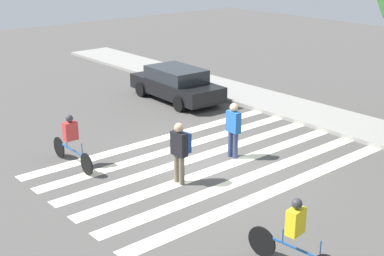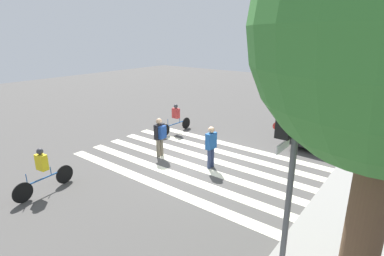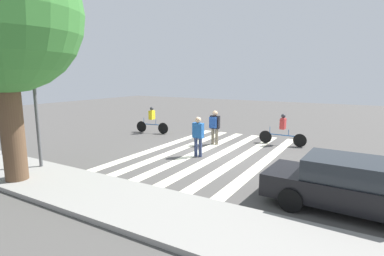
{
  "view_description": "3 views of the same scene",
  "coord_description": "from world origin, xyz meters",
  "px_view_note": "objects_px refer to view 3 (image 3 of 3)",
  "views": [
    {
      "loc": [
        11.21,
        -10.25,
        6.36
      ],
      "look_at": [
        0.1,
        -0.78,
        1.32
      ],
      "focal_mm": 50.0,
      "sensor_mm": 36.0,
      "label": 1
    },
    {
      "loc": [
        9.59,
        7.21,
        5.29
      ],
      "look_at": [
        -0.57,
        -0.7,
        1.23
      ],
      "focal_mm": 28.0,
      "sensor_mm": 36.0,
      "label": 2
    },
    {
      "loc": [
        -6.12,
        12.07,
        3.52
      ],
      "look_at": [
        0.86,
        0.19,
        1.12
      ],
      "focal_mm": 28.0,
      "sensor_mm": 36.0,
      "label": 3
    }
  ],
  "objects_px": {
    "car_parked_dark_suv": "(356,186)",
    "pedestrian_child_with_backpack": "(198,134)",
    "street_tree": "(0,14)",
    "cyclist_far_lane": "(152,119)",
    "pedestrian_adult_yellow_jacket": "(214,125)",
    "traffic_light": "(38,86)",
    "cyclist_near_curb": "(283,128)",
    "parking_meter": "(0,134)"
  },
  "relations": [
    {
      "from": "pedestrian_child_with_backpack",
      "to": "cyclist_near_curb",
      "type": "height_order",
      "value": "pedestrian_child_with_backpack"
    },
    {
      "from": "cyclist_far_lane",
      "to": "pedestrian_child_with_backpack",
      "type": "bearing_deg",
      "value": 140.37
    },
    {
      "from": "street_tree",
      "to": "cyclist_far_lane",
      "type": "height_order",
      "value": "street_tree"
    },
    {
      "from": "traffic_light",
      "to": "car_parked_dark_suv",
      "type": "xyz_separation_m",
      "value": [
        -10.42,
        -1.83,
        -2.41
      ]
    },
    {
      "from": "traffic_light",
      "to": "parking_meter",
      "type": "relative_size",
      "value": 3.16
    },
    {
      "from": "street_tree",
      "to": "cyclist_near_curb",
      "type": "height_order",
      "value": "street_tree"
    },
    {
      "from": "traffic_light",
      "to": "pedestrian_child_with_backpack",
      "type": "relative_size",
      "value": 2.54
    },
    {
      "from": "parking_meter",
      "to": "street_tree",
      "type": "xyz_separation_m",
      "value": [
        -3.8,
        1.5,
        4.3
      ]
    },
    {
      "from": "street_tree",
      "to": "pedestrian_child_with_backpack",
      "type": "height_order",
      "value": "street_tree"
    },
    {
      "from": "pedestrian_adult_yellow_jacket",
      "to": "cyclist_far_lane",
      "type": "distance_m",
      "value": 4.89
    },
    {
      "from": "traffic_light",
      "to": "pedestrian_child_with_backpack",
      "type": "distance_m",
      "value": 6.56
    },
    {
      "from": "traffic_light",
      "to": "pedestrian_adult_yellow_jacket",
      "type": "distance_m",
      "value": 8.24
    },
    {
      "from": "pedestrian_child_with_backpack",
      "to": "car_parked_dark_suv",
      "type": "relative_size",
      "value": 0.38
    },
    {
      "from": "street_tree",
      "to": "pedestrian_adult_yellow_jacket",
      "type": "relative_size",
      "value": 4.42
    },
    {
      "from": "street_tree",
      "to": "pedestrian_child_with_backpack",
      "type": "xyz_separation_m",
      "value": [
        -3.54,
        -5.97,
        -4.36
      ]
    },
    {
      "from": "parking_meter",
      "to": "pedestrian_child_with_backpack",
      "type": "bearing_deg",
      "value": -148.65
    },
    {
      "from": "street_tree",
      "to": "cyclist_near_curb",
      "type": "relative_size",
      "value": 3.24
    },
    {
      "from": "parking_meter",
      "to": "cyclist_near_curb",
      "type": "bearing_deg",
      "value": -139.13
    },
    {
      "from": "traffic_light",
      "to": "street_tree",
      "type": "height_order",
      "value": "street_tree"
    },
    {
      "from": "street_tree",
      "to": "pedestrian_adult_yellow_jacket",
      "type": "distance_m",
      "value": 9.97
    },
    {
      "from": "car_parked_dark_suv",
      "to": "parking_meter",
      "type": "bearing_deg",
      "value": 10.0
    },
    {
      "from": "traffic_light",
      "to": "cyclist_far_lane",
      "type": "distance_m",
      "value": 8.34
    },
    {
      "from": "traffic_light",
      "to": "pedestrian_child_with_backpack",
      "type": "bearing_deg",
      "value": -132.68
    },
    {
      "from": "street_tree",
      "to": "cyclist_far_lane",
      "type": "bearing_deg",
      "value": -79.9
    },
    {
      "from": "cyclist_near_curb",
      "to": "cyclist_far_lane",
      "type": "height_order",
      "value": "cyclist_far_lane"
    },
    {
      "from": "cyclist_near_curb",
      "to": "pedestrian_adult_yellow_jacket",
      "type": "bearing_deg",
      "value": 30.25
    },
    {
      "from": "traffic_light",
      "to": "cyclist_far_lane",
      "type": "height_order",
      "value": "traffic_light"
    },
    {
      "from": "parking_meter",
      "to": "pedestrian_adult_yellow_jacket",
      "type": "height_order",
      "value": "pedestrian_adult_yellow_jacket"
    },
    {
      "from": "street_tree",
      "to": "car_parked_dark_suv",
      "type": "bearing_deg",
      "value": -161.63
    },
    {
      "from": "traffic_light",
      "to": "cyclist_near_curb",
      "type": "bearing_deg",
      "value": -128.13
    },
    {
      "from": "pedestrian_child_with_backpack",
      "to": "car_parked_dark_suv",
      "type": "distance_m",
      "value": 6.79
    },
    {
      "from": "pedestrian_child_with_backpack",
      "to": "cyclist_near_curb",
      "type": "xyz_separation_m",
      "value": [
        -2.64,
        -4.16,
        -0.13
      ]
    },
    {
      "from": "traffic_light",
      "to": "street_tree",
      "type": "bearing_deg",
      "value": 115.32
    },
    {
      "from": "traffic_light",
      "to": "cyclist_near_curb",
      "type": "relative_size",
      "value": 1.85
    },
    {
      "from": "car_parked_dark_suv",
      "to": "pedestrian_child_with_backpack",
      "type": "bearing_deg",
      "value": -21.04
    },
    {
      "from": "parking_meter",
      "to": "car_parked_dark_suv",
      "type": "height_order",
      "value": "parking_meter"
    },
    {
      "from": "cyclist_near_curb",
      "to": "pedestrian_child_with_backpack",
      "type": "bearing_deg",
      "value": 58.52
    },
    {
      "from": "parking_meter",
      "to": "car_parked_dark_suv",
      "type": "relative_size",
      "value": 0.31
    },
    {
      "from": "parking_meter",
      "to": "pedestrian_child_with_backpack",
      "type": "relative_size",
      "value": 0.8
    },
    {
      "from": "traffic_light",
      "to": "cyclist_far_lane",
      "type": "bearing_deg",
      "value": -82.83
    },
    {
      "from": "traffic_light",
      "to": "pedestrian_adult_yellow_jacket",
      "type": "bearing_deg",
      "value": -118.44
    },
    {
      "from": "pedestrian_adult_yellow_jacket",
      "to": "cyclist_near_curb",
      "type": "height_order",
      "value": "pedestrian_adult_yellow_jacket"
    }
  ]
}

